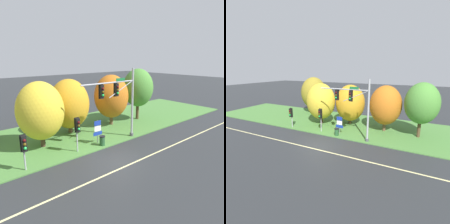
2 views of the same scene
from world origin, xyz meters
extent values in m
plane|color=#282B2D|center=(0.00, 0.00, 0.00)|extent=(160.00, 160.00, 0.00)
cube|color=beige|center=(0.00, -1.20, 0.00)|extent=(36.00, 0.16, 0.01)
cube|color=#477A38|center=(0.00, 8.25, 0.05)|extent=(48.00, 11.50, 0.10)
cylinder|color=#9EA0A5|center=(4.83, 3.09, 3.67)|extent=(0.22, 0.22, 7.14)
cylinder|color=#4C4C51|center=(4.83, 3.09, 0.25)|extent=(0.40, 0.40, 0.30)
cylinder|color=#9EA0A5|center=(1.74, 3.09, 5.99)|extent=(6.16, 0.14, 0.14)
cylinder|color=#9EA0A5|center=(3.28, 3.09, 5.29)|extent=(3.11, 0.08, 1.47)
cube|color=black|center=(2.64, 3.09, 5.26)|extent=(0.34, 0.28, 1.22)
cube|color=black|center=(2.64, 3.25, 5.26)|extent=(0.46, 0.04, 1.34)
sphere|color=#4C0C0C|center=(2.64, 2.91, 5.56)|extent=(0.22, 0.22, 0.22)
sphere|color=#51420C|center=(2.64, 2.91, 5.26)|extent=(0.22, 0.22, 0.22)
sphere|color=green|center=(2.64, 2.91, 4.96)|extent=(0.22, 0.22, 0.22)
cube|color=black|center=(0.85, 3.09, 5.26)|extent=(0.34, 0.28, 1.22)
cube|color=black|center=(0.85, 3.25, 5.26)|extent=(0.46, 0.04, 1.34)
sphere|color=#4C0C0C|center=(0.85, 2.91, 5.56)|extent=(0.22, 0.22, 0.22)
sphere|color=#51420C|center=(0.85, 2.91, 5.26)|extent=(0.22, 0.22, 0.22)
sphere|color=green|center=(0.85, 2.91, 4.96)|extent=(0.22, 0.22, 0.22)
cube|color=#196B33|center=(3.08, 3.04, 6.21)|extent=(1.10, 0.04, 0.28)
cylinder|color=#9EA0A5|center=(-1.69, 3.46, 1.63)|extent=(0.12, 0.12, 3.05)
cube|color=black|center=(-1.69, 3.26, 2.59)|extent=(0.34, 0.28, 1.22)
cube|color=black|center=(-1.69, 3.42, 2.59)|extent=(0.46, 0.04, 1.34)
sphere|color=#4C0C0C|center=(-1.69, 3.09, 2.89)|extent=(0.22, 0.22, 0.22)
sphere|color=#51420C|center=(-1.69, 3.09, 2.59)|extent=(0.22, 0.22, 0.22)
sphere|color=green|center=(-1.69, 3.09, 2.29)|extent=(0.22, 0.22, 0.22)
cylinder|color=#9EA0A5|center=(-6.40, 3.16, 1.46)|extent=(0.12, 0.12, 2.73)
cube|color=black|center=(-6.40, 2.96, 2.27)|extent=(0.34, 0.28, 1.22)
cube|color=black|center=(-6.40, 3.12, 2.27)|extent=(0.46, 0.04, 1.34)
sphere|color=#4C0C0C|center=(-6.40, 2.78, 2.57)|extent=(0.22, 0.22, 0.22)
sphere|color=#51420C|center=(-6.40, 2.78, 2.27)|extent=(0.22, 0.22, 0.22)
sphere|color=green|center=(-6.40, 2.78, 1.97)|extent=(0.22, 0.22, 0.22)
cylinder|color=slate|center=(0.87, 3.85, 1.26)|extent=(0.08, 0.08, 2.31)
cube|color=#193399|center=(0.87, 3.82, 2.13)|extent=(0.77, 0.03, 0.47)
cube|color=white|center=(0.87, 3.82, 1.58)|extent=(0.76, 0.03, 0.52)
cube|color=#193399|center=(0.87, 3.82, 1.08)|extent=(1.03, 0.03, 0.36)
cylinder|color=#4C3823|center=(-8.56, 11.94, 1.33)|extent=(0.47, 0.47, 2.46)
ellipsoid|color=olive|center=(-8.56, 11.94, 3.85)|extent=(4.70, 4.70, 5.87)
cylinder|color=#423021|center=(-3.56, 6.52, 1.23)|extent=(0.43, 0.43, 2.27)
ellipsoid|color=gold|center=(-3.56, 6.52, 3.55)|extent=(4.30, 4.30, 5.38)
cylinder|color=brown|center=(0.45, 8.33, 1.12)|extent=(0.43, 0.43, 2.04)
ellipsoid|color=#C68C1E|center=(0.45, 8.33, 3.33)|extent=(4.33, 4.33, 5.42)
cylinder|color=brown|center=(5.80, 7.58, 1.29)|extent=(0.42, 0.42, 2.38)
ellipsoid|color=#B76019|center=(5.80, 7.58, 3.63)|extent=(4.18, 4.18, 5.22)
cylinder|color=#4C3823|center=(10.08, 7.18, 1.67)|extent=(0.40, 0.40, 3.14)
ellipsoid|color=#478433|center=(10.08, 7.18, 4.34)|extent=(3.97, 3.97, 4.97)
cylinder|color=#234C28|center=(0.84, 3.09, 0.53)|extent=(0.52, 0.52, 0.85)
cylinder|color=black|center=(0.84, 3.09, 0.99)|extent=(0.56, 0.56, 0.08)
camera|label=1|loc=(-11.11, -12.26, 8.38)|focal=35.00mm
camera|label=2|loc=(10.31, -15.37, 8.36)|focal=28.00mm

